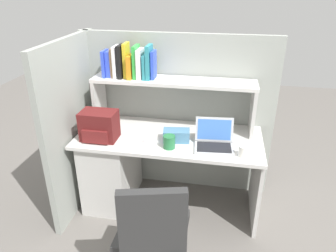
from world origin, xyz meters
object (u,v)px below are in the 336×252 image
Objects in this scene: tissue_box at (176,135)px; snack_canister at (169,142)px; paper_cup at (243,151)px; computer_mouse at (149,139)px; laptop at (214,141)px; office_chair at (153,244)px; backpack at (99,126)px.

tissue_box is 0.14m from snack_canister.
computer_mouse is at bearing 171.71° from paper_cup.
computer_mouse is at bearing -179.38° from laptop.
laptop is at bearing 14.22° from snack_canister.
tissue_box is at bearing -104.91° from office_chair.
laptop is 1.10× the size of backpack.
laptop is 0.36× the size of office_chair.
snack_canister is (-0.35, -0.09, 0.00)m from laptop.
snack_canister is (0.61, -0.05, -0.07)m from backpack.
laptop is 3.18× the size of computer_mouse.
snack_canister is at bearing -15.46° from computer_mouse.
backpack reaches higher than snack_canister.
backpack is 0.62m from snack_canister.
backpack is at bearing -177.64° from laptop.
computer_mouse is at bearing 156.06° from snack_canister.
backpack reaches higher than tissue_box.
laptop is 0.97m from backpack.
laptop is at bearing 9.11° from computer_mouse.
tissue_box reaches higher than paper_cup.
paper_cup is 0.96m from office_chair.
tissue_box is 0.92m from office_chair.
laptop reaches higher than office_chair.
backpack is at bearing 179.81° from tissue_box.
laptop is 0.95m from office_chair.
computer_mouse is 0.47× the size of tissue_box.
snack_canister reaches higher than computer_mouse.
paper_cup is at bearing 0.20° from computer_mouse.
paper_cup is at bearing -27.18° from laptop.
paper_cup is (0.77, -0.11, 0.03)m from computer_mouse.
office_chair is at bearing -50.14° from backpack.
backpack is 1.36× the size of tissue_box.
tissue_box is 2.03× the size of snack_canister.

